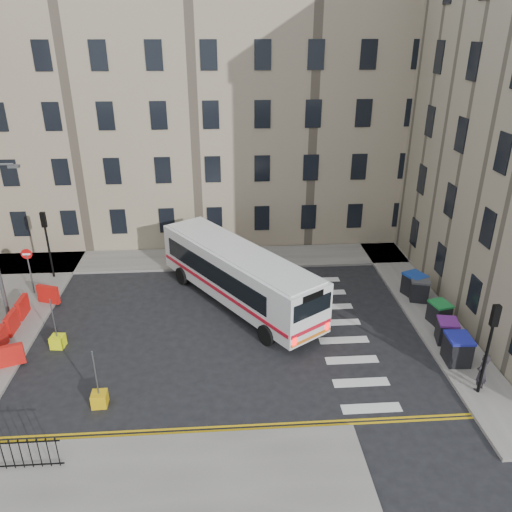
{
  "coord_description": "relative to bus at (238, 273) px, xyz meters",
  "views": [
    {
      "loc": [
        -1.68,
        -21.2,
        13.78
      ],
      "look_at": [
        -0.03,
        2.38,
        3.0
      ],
      "focal_mm": 35.0,
      "sensor_mm": 36.0,
      "label": 1
    }
  ],
  "objects": [
    {
      "name": "roadworks_barriers",
      "position": [
        -10.86,
        -2.33,
        -1.15
      ],
      "size": [
        1.66,
        6.26,
        1.0
      ],
      "color": "red",
      "rests_on": "pavement_west"
    },
    {
      "name": "wheelie_bin_e",
      "position": [
        9.84,
        -0.04,
        -1.02
      ],
      "size": [
        1.35,
        1.43,
        1.26
      ],
      "rotation": [
        0.0,
        0.0,
        0.38
      ],
      "color": "black",
      "rests_on": "pavement_east"
    },
    {
      "name": "traffic_light_nw",
      "position": [
        -11.02,
        3.67,
        1.07
      ],
      "size": [
        0.28,
        0.22,
        4.1
      ],
      "color": "black",
      "rests_on": "pavement_west"
    },
    {
      "name": "wheelie_bin_b",
      "position": [
        9.74,
        -4.67,
        -1.08
      ],
      "size": [
        1.09,
        1.2,
        1.14
      ],
      "rotation": [
        0.0,
        0.0,
        -0.21
      ],
      "color": "black",
      "rests_on": "pavement_east"
    },
    {
      "name": "bus",
      "position": [
        0.0,
        0.0,
        0.0
      ],
      "size": [
        8.55,
        10.95,
        3.12
      ],
      "rotation": [
        0.0,
        0.0,
        0.59
      ],
      "color": "silver",
      "rests_on": "ground"
    },
    {
      "name": "wheelie_bin_a",
      "position": [
        9.53,
        -6.26,
        -0.99
      ],
      "size": [
        1.1,
        1.25,
        1.32
      ],
      "rotation": [
        0.0,
        0.0,
        -0.05
      ],
      "color": "black",
      "rests_on": "pavement_east"
    },
    {
      "name": "ground",
      "position": [
        0.98,
        -2.83,
        -1.8
      ],
      "size": [
        120.0,
        120.0,
        0.0
      ],
      "primitive_type": "plane",
      "color": "black",
      "rests_on": "ground"
    },
    {
      "name": "pavement_north",
      "position": [
        -5.02,
        5.77,
        -1.73
      ],
      "size": [
        36.0,
        3.2,
        0.15
      ],
      "primitive_type": "cube",
      "color": "slate",
      "rests_on": "ground"
    },
    {
      "name": "terrace_north",
      "position": [
        -6.02,
        12.67,
        6.82
      ],
      "size": [
        38.3,
        10.8,
        17.2
      ],
      "color": "gray",
      "rests_on": "ground"
    },
    {
      "name": "bollard_chevron",
      "position": [
        -5.85,
        -7.88,
        -1.5
      ],
      "size": [
        0.62,
        0.62,
        0.6
      ],
      "primitive_type": "cube",
      "rotation": [
        0.0,
        0.0,
        0.03
      ],
      "color": "#CFA00C",
      "rests_on": "ground"
    },
    {
      "name": "traffic_light_east",
      "position": [
        9.58,
        -8.33,
        1.07
      ],
      "size": [
        0.28,
        0.22,
        4.1
      ],
      "color": "black",
      "rests_on": "pavement_east"
    },
    {
      "name": "wheelie_bin_c",
      "position": [
        10.07,
        -2.99,
        -1.09
      ],
      "size": [
        1.1,
        1.19,
        1.12
      ],
      "rotation": [
        0.0,
        0.0,
        0.23
      ],
      "color": "black",
      "rests_on": "pavement_east"
    },
    {
      "name": "no_entry_north",
      "position": [
        -11.52,
        1.67,
        0.27
      ],
      "size": [
        0.6,
        0.08,
        3.0
      ],
      "color": "#595B5E",
      "rests_on": "pavement_west"
    },
    {
      "name": "wheelie_bin_d",
      "position": [
        9.94,
        -0.55,
        -1.02
      ],
      "size": [
        1.26,
        1.36,
        1.25
      ],
      "rotation": [
        0.0,
        0.0,
        -0.28
      ],
      "color": "black",
      "rests_on": "pavement_east"
    },
    {
      "name": "pavement_east",
      "position": [
        9.98,
        1.17,
        -1.73
      ],
      "size": [
        2.4,
        26.0,
        0.15
      ],
      "primitive_type": "cube",
      "color": "slate",
      "rests_on": "ground"
    },
    {
      "name": "bollard_yellow",
      "position": [
        -8.69,
        -3.63,
        -1.5
      ],
      "size": [
        0.67,
        0.67,
        0.6
      ],
      "primitive_type": "cube",
      "rotation": [
        0.0,
        0.0,
        -0.12
      ],
      "color": "#E9F70D",
      "rests_on": "ground"
    },
    {
      "name": "pedestrian",
      "position": [
        9.67,
        -8.17,
        -0.8
      ],
      "size": [
        0.75,
        0.67,
        1.71
      ],
      "primitive_type": "imported",
      "rotation": [
        0.0,
        0.0,
        3.68
      ],
      "color": "black",
      "rests_on": "pavement_east"
    },
    {
      "name": "pavement_sw",
      "position": [
        -6.02,
        -12.83,
        -1.73
      ],
      "size": [
        20.0,
        6.0,
        0.15
      ],
      "primitive_type": "cube",
      "color": "slate",
      "rests_on": "ground"
    }
  ]
}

